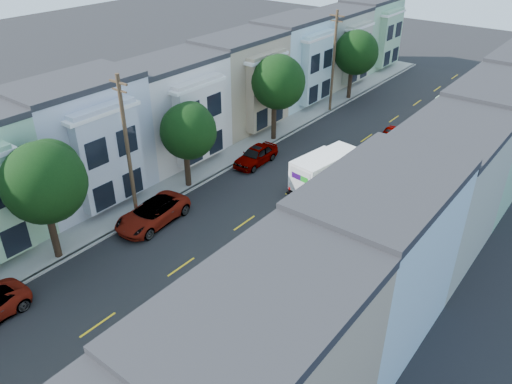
{
  "coord_description": "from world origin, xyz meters",
  "views": [
    {
      "loc": [
        17.98,
        -15.84,
        18.82
      ],
      "look_at": [
        0.36,
        6.84,
        2.2
      ],
      "focal_mm": 35.0,
      "sensor_mm": 36.0,
      "label": 1
    }
  ],
  "objects_px": {
    "fedex_truck": "(325,170)",
    "tree_far_r": "(475,95)",
    "parked_right_c": "(392,168)",
    "tree_d": "(277,82)",
    "parked_right_b": "(193,336)",
    "utility_pole_far": "(333,62)",
    "parked_right_d": "(428,137)",
    "parked_left_d": "(256,155)",
    "tree_e": "(355,53)",
    "parked_left_c": "(152,214)",
    "lead_sedan": "(389,138)",
    "tree_c": "(187,131)",
    "utility_pole_near": "(128,150)",
    "tree_b": "(43,183)"
  },
  "relations": [
    {
      "from": "tree_b",
      "to": "lead_sedan",
      "type": "relative_size",
      "value": 1.64
    },
    {
      "from": "fedex_truck",
      "to": "parked_right_d",
      "type": "bearing_deg",
      "value": 83.77
    },
    {
      "from": "lead_sedan",
      "to": "tree_far_r",
      "type": "bearing_deg",
      "value": 50.04
    },
    {
      "from": "parked_right_d",
      "to": "fedex_truck",
      "type": "bearing_deg",
      "value": -101.83
    },
    {
      "from": "parked_left_c",
      "to": "parked_right_b",
      "type": "distance_m",
      "value": 11.59
    },
    {
      "from": "tree_d",
      "to": "utility_pole_far",
      "type": "relative_size",
      "value": 0.79
    },
    {
      "from": "tree_far_r",
      "to": "tree_d",
      "type": "bearing_deg",
      "value": -136.06
    },
    {
      "from": "utility_pole_far",
      "to": "tree_c",
      "type": "bearing_deg",
      "value": -90.01
    },
    {
      "from": "lead_sedan",
      "to": "parked_left_c",
      "type": "height_order",
      "value": "same"
    },
    {
      "from": "parked_right_c",
      "to": "parked_right_d",
      "type": "distance_m",
      "value": 7.46
    },
    {
      "from": "lead_sedan",
      "to": "fedex_truck",
      "type": "bearing_deg",
      "value": -102.03
    },
    {
      "from": "parked_right_c",
      "to": "parked_right_b",
      "type": "bearing_deg",
      "value": -85.02
    },
    {
      "from": "tree_c",
      "to": "parked_right_b",
      "type": "relative_size",
      "value": 1.49
    },
    {
      "from": "fedex_truck",
      "to": "tree_far_r",
      "type": "bearing_deg",
      "value": 81.54
    },
    {
      "from": "tree_far_r",
      "to": "parked_right_b",
      "type": "distance_m",
      "value": 35.28
    },
    {
      "from": "tree_b",
      "to": "utility_pole_far",
      "type": "height_order",
      "value": "utility_pole_far"
    },
    {
      "from": "utility_pole_far",
      "to": "parked_left_c",
      "type": "distance_m",
      "value": 26.19
    },
    {
      "from": "tree_d",
      "to": "lead_sedan",
      "type": "xyz_separation_m",
      "value": [
        8.63,
        5.19,
        -4.73
      ]
    },
    {
      "from": "utility_pole_near",
      "to": "parked_left_c",
      "type": "xyz_separation_m",
      "value": [
        1.4,
        0.22,
        -4.39
      ]
    },
    {
      "from": "tree_b",
      "to": "utility_pole_near",
      "type": "distance_m",
      "value": 5.93
    },
    {
      "from": "parked_left_d",
      "to": "parked_right_b",
      "type": "distance_m",
      "value": 20.11
    },
    {
      "from": "tree_far_r",
      "to": "parked_right_c",
      "type": "height_order",
      "value": "tree_far_r"
    },
    {
      "from": "utility_pole_far",
      "to": "tree_e",
      "type": "bearing_deg",
      "value": 90.02
    },
    {
      "from": "parked_left_d",
      "to": "parked_right_c",
      "type": "bearing_deg",
      "value": 25.6
    },
    {
      "from": "utility_pole_near",
      "to": "tree_b",
      "type": "bearing_deg",
      "value": -90.02
    },
    {
      "from": "tree_d",
      "to": "tree_e",
      "type": "relative_size",
      "value": 1.04
    },
    {
      "from": "tree_far_r",
      "to": "parked_left_d",
      "type": "height_order",
      "value": "tree_far_r"
    },
    {
      "from": "tree_e",
      "to": "fedex_truck",
      "type": "height_order",
      "value": "tree_e"
    },
    {
      "from": "parked_left_d",
      "to": "parked_right_c",
      "type": "relative_size",
      "value": 1.09
    },
    {
      "from": "tree_c",
      "to": "parked_right_d",
      "type": "bearing_deg",
      "value": 59.13
    },
    {
      "from": "utility_pole_near",
      "to": "fedex_truck",
      "type": "height_order",
      "value": "utility_pole_near"
    },
    {
      "from": "tree_far_r",
      "to": "utility_pole_far",
      "type": "bearing_deg",
      "value": -166.69
    },
    {
      "from": "tree_c",
      "to": "parked_right_c",
      "type": "xyz_separation_m",
      "value": [
        11.2,
        11.28,
        -4.0
      ]
    },
    {
      "from": "tree_d",
      "to": "parked_right_d",
      "type": "relative_size",
      "value": 1.86
    },
    {
      "from": "parked_left_c",
      "to": "parked_right_d",
      "type": "height_order",
      "value": "parked_left_c"
    },
    {
      "from": "tree_b",
      "to": "utility_pole_near",
      "type": "xyz_separation_m",
      "value": [
        0.0,
        5.92,
        -0.21
      ]
    },
    {
      "from": "utility_pole_far",
      "to": "parked_right_d",
      "type": "bearing_deg",
      "value": -9.66
    },
    {
      "from": "tree_d",
      "to": "utility_pole_far",
      "type": "height_order",
      "value": "utility_pole_far"
    },
    {
      "from": "tree_b",
      "to": "parked_right_d",
      "type": "relative_size",
      "value": 1.82
    },
    {
      "from": "parked_right_c",
      "to": "tree_d",
      "type": "bearing_deg",
      "value": -173.82
    },
    {
      "from": "fedex_truck",
      "to": "parked_left_d",
      "type": "height_order",
      "value": "fedex_truck"
    },
    {
      "from": "tree_b",
      "to": "utility_pole_far",
      "type": "relative_size",
      "value": 0.77
    },
    {
      "from": "parked_left_d",
      "to": "tree_e",
      "type": "bearing_deg",
      "value": 92.54
    },
    {
      "from": "tree_c",
      "to": "utility_pole_far",
      "type": "distance_m",
      "value": 20.65
    },
    {
      "from": "tree_d",
      "to": "tree_e",
      "type": "distance_m",
      "value": 14.17
    },
    {
      "from": "utility_pole_far",
      "to": "lead_sedan",
      "type": "height_order",
      "value": "utility_pole_far"
    },
    {
      "from": "tree_c",
      "to": "fedex_truck",
      "type": "bearing_deg",
      "value": 37.33
    },
    {
      "from": "utility_pole_far",
      "to": "parked_right_b",
      "type": "distance_m",
      "value": 34.17
    },
    {
      "from": "tree_e",
      "to": "utility_pole_far",
      "type": "xyz_separation_m",
      "value": [
        0.0,
        -4.57,
        -0.02
      ]
    },
    {
      "from": "utility_pole_near",
      "to": "lead_sedan",
      "type": "distance_m",
      "value": 23.66
    }
  ]
}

